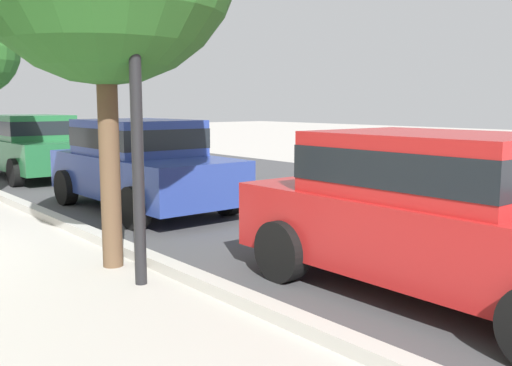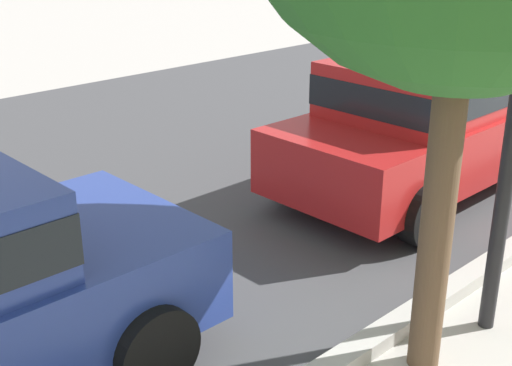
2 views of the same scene
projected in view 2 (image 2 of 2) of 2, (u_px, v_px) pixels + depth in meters
The scene contains 1 object.
parked_car_red at pixel (428, 120), 7.86m from camera, with size 4.10×1.93×1.56m.
Camera 2 is at (-1.76, 0.36, 3.05)m, focal length 48.10 mm.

